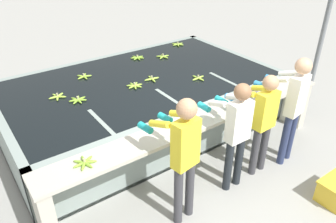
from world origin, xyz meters
The scene contains 20 objects.
ground_plane centered at (0.00, 0.00, 0.00)m, with size 80.00×80.00×0.00m, color #999993.
wash_tank centered at (0.00, 1.87, 0.44)m, with size 4.75×2.86×0.90m.
work_ledge centered at (0.00, 0.23, 0.65)m, with size 4.75×0.45×0.90m.
worker_0 centered at (-0.78, -0.37, 1.03)m, with size 0.47×0.74×1.71m.
worker_1 centered at (0.14, -0.30, 0.96)m, with size 0.41×0.71×1.61m.
worker_2 centered at (0.69, -0.28, 0.94)m, with size 0.41×0.71×1.57m.
worker_3 centered at (1.24, -0.36, 1.04)m, with size 0.48×0.74×1.72m.
banana_bunch_floating_0 centered at (-1.43, 2.02, 0.92)m, with size 0.27×0.28×0.08m.
banana_bunch_floating_1 centered at (-1.21, 1.73, 0.92)m, with size 0.28×0.27×0.08m.
banana_bunch_floating_2 centered at (-0.24, 1.67, 0.92)m, with size 0.28×0.28×0.08m.
banana_bunch_floating_3 centered at (-0.78, 2.52, 0.92)m, with size 0.28×0.26×0.08m.
banana_bunch_floating_4 centered at (0.93, 2.52, 0.92)m, with size 0.27×0.28×0.08m.
banana_bunch_floating_5 centered at (0.83, 1.28, 0.92)m, with size 0.28×0.28×0.08m.
banana_bunch_floating_6 centered at (0.47, 2.77, 0.92)m, with size 0.28×0.28×0.08m.
banana_bunch_floating_7 centered at (0.14, 1.73, 0.92)m, with size 0.28×0.28×0.08m.
banana_bunch_floating_8 centered at (1.65, 2.97, 0.92)m, with size 0.28×0.26×0.08m.
banana_bunch_ledge_0 centered at (-1.74, 0.23, 0.92)m, with size 0.28×0.28×0.08m.
knife_0 centered at (2.13, 0.27, 0.91)m, with size 0.30×0.22×0.02m.
knife_1 centered at (1.05, 0.34, 0.91)m, with size 0.30×0.22×0.02m.
support_post_right centered at (3.16, 0.51, 1.60)m, with size 0.09×0.09×3.20m.
Camera 1 is at (-2.66, -2.71, 3.28)m, focal length 35.00 mm.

